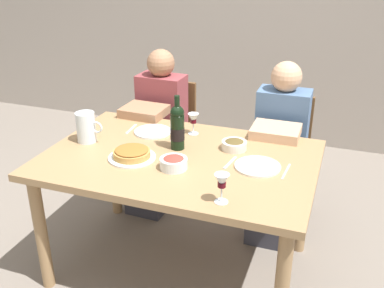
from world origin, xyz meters
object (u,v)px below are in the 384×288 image
at_px(wine_bottle, 177,127).
at_px(wine_glass_left_diner, 222,182).
at_px(baked_tart, 132,154).
at_px(dinner_plate_left_setting, 153,132).
at_px(dining_table, 180,171).
at_px(wine_glass_right_diner, 193,120).
at_px(diner_left, 156,126).
at_px(chair_left, 169,130).
at_px(olive_bowl, 234,144).
at_px(salad_bowl, 174,162).
at_px(water_pitcher, 86,129).
at_px(dinner_plate_right_setting, 258,166).
at_px(chair_right, 282,149).
at_px(diner_right, 278,147).

relative_size(wine_bottle, wine_glass_left_diner, 2.22).
height_order(baked_tart, dinner_plate_left_setting, baked_tart).
xyz_separation_m(baked_tart, dinner_plate_left_setting, (-0.04, 0.37, -0.02)).
height_order(dining_table, wine_glass_left_diner, wine_glass_left_diner).
distance_m(wine_glass_right_diner, diner_left, 0.60).
height_order(wine_bottle, wine_glass_right_diner, wine_bottle).
bearing_deg(chair_left, olive_bowl, 136.46).
height_order(olive_bowl, diner_left, diner_left).
bearing_deg(salad_bowl, wine_glass_left_diner, -35.82).
height_order(dining_table, water_pitcher, water_pitcher).
relative_size(water_pitcher, wine_glass_right_diner, 1.36).
bearing_deg(baked_tart, wine_glass_right_diner, 65.40).
relative_size(water_pitcher, dinner_plate_left_setting, 0.78).
xyz_separation_m(olive_bowl, chair_left, (-0.71, 0.73, -0.29)).
distance_m(wine_bottle, salad_bowl, 0.27).
height_order(dining_table, wine_glass_right_diner, wine_glass_right_diner).
relative_size(wine_glass_left_diner, dinner_plate_right_setting, 0.59).
bearing_deg(baked_tart, salad_bowl, -7.47).
height_order(wine_bottle, wine_glass_left_diner, wine_bottle).
xyz_separation_m(baked_tart, chair_left, (-0.21, 1.03, -0.29)).
xyz_separation_m(salad_bowl, chair_right, (0.42, 1.01, -0.30)).
xyz_separation_m(dinner_plate_left_setting, diner_right, (0.73, 0.37, -0.15)).
bearing_deg(dining_table, chair_left, 115.90).
height_order(baked_tart, wine_glass_right_diner, wine_glass_right_diner).
distance_m(olive_bowl, diner_left, 0.89).
relative_size(wine_bottle, chair_left, 0.37).
height_order(chair_left, chair_right, same).
relative_size(dinner_plate_left_setting, diner_right, 0.20).
relative_size(diner_left, diner_right, 1.00).
relative_size(baked_tart, olive_bowl, 1.82).
relative_size(wine_glass_left_diner, chair_left, 0.16).
height_order(salad_bowl, wine_glass_right_diner, wine_glass_right_diner).
bearing_deg(wine_glass_right_diner, water_pitcher, -149.93).
bearing_deg(wine_glass_left_diner, salad_bowl, 144.18).
distance_m(dinner_plate_right_setting, diner_right, 0.63).
distance_m(wine_glass_left_diner, diner_right, 1.05).
bearing_deg(wine_bottle, chair_right, 57.16).
bearing_deg(chair_left, water_pitcher, 83.16).
relative_size(olive_bowl, diner_right, 0.12).
xyz_separation_m(chair_left, diner_left, (-0.01, -0.24, 0.12)).
xyz_separation_m(wine_glass_left_diner, wine_glass_right_diner, (-0.39, 0.71, -0.01)).
bearing_deg(water_pitcher, wine_bottle, 9.41).
distance_m(dining_table, olive_bowl, 0.35).
bearing_deg(wine_glass_right_diner, dining_table, -83.93).
bearing_deg(water_pitcher, diner_right, 30.92).
xyz_separation_m(water_pitcher, diner_right, (1.04, 0.62, -0.22)).
bearing_deg(olive_bowl, baked_tart, -148.50).
bearing_deg(chair_left, salad_bowl, 116.03).
bearing_deg(dinner_plate_right_setting, dinner_plate_left_setting, 160.95).
bearing_deg(dinner_plate_left_setting, water_pitcher, -140.54).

